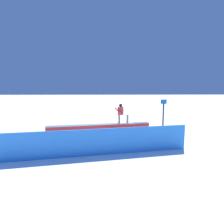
% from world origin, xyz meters
% --- Properties ---
extents(ground_plane, '(120.00, 120.00, 0.00)m').
position_xyz_m(ground_plane, '(0.00, 0.00, 0.00)').
color(ground_plane, white).
extents(grind_box, '(7.16, 1.80, 0.57)m').
position_xyz_m(grind_box, '(0.00, 0.00, 0.26)').
color(grind_box, red).
rests_on(grind_box, ground_plane).
extents(snowboarder, '(1.43, 0.42, 1.40)m').
position_xyz_m(snowboarder, '(-1.53, -0.32, 1.32)').
color(snowboarder, silver).
rests_on(snowboarder, grind_box).
extents(safety_fence, '(8.94, 1.73, 1.25)m').
position_xyz_m(safety_fence, '(0.00, 4.47, 0.63)').
color(safety_fence, '#3189EA').
rests_on(safety_fence, ground_plane).
extents(trail_marker, '(0.40, 0.10, 2.27)m').
position_xyz_m(trail_marker, '(-4.49, -0.13, 1.21)').
color(trail_marker, '#262628').
rests_on(trail_marker, ground_plane).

